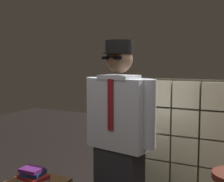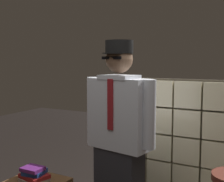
{
  "view_description": "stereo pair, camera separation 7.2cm",
  "coord_description": "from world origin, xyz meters",
  "views": [
    {
      "loc": [
        0.96,
        -1.78,
        1.61
      ],
      "look_at": [
        -0.18,
        0.46,
        1.36
      ],
      "focal_mm": 47.46,
      "sensor_mm": 36.0,
      "label": 1
    },
    {
      "loc": [
        1.02,
        -1.74,
        1.61
      ],
      "look_at": [
        -0.18,
        0.46,
        1.36
      ],
      "focal_mm": 47.46,
      "sensor_mm": 36.0,
      "label": 2
    }
  ],
  "objects": [
    {
      "name": "book_stack",
      "position": [
        -0.88,
        0.23,
        0.56
      ],
      "size": [
        0.28,
        0.24,
        0.14
      ],
      "color": "gray",
      "rests_on": "side_table"
    },
    {
      "name": "glass_block_wall",
      "position": [
        0.0,
        1.2,
        0.7
      ],
      "size": [
        1.45,
        0.1,
        1.45
      ],
      "color": "beige",
      "rests_on": "ground"
    },
    {
      "name": "standing_person",
      "position": [
        -0.13,
        0.49,
        0.93
      ],
      "size": [
        0.71,
        0.35,
        1.78
      ],
      "rotation": [
        0.0,
        0.0,
        -0.17
      ],
      "color": "#28282D",
      "rests_on": "ground"
    }
  ]
}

